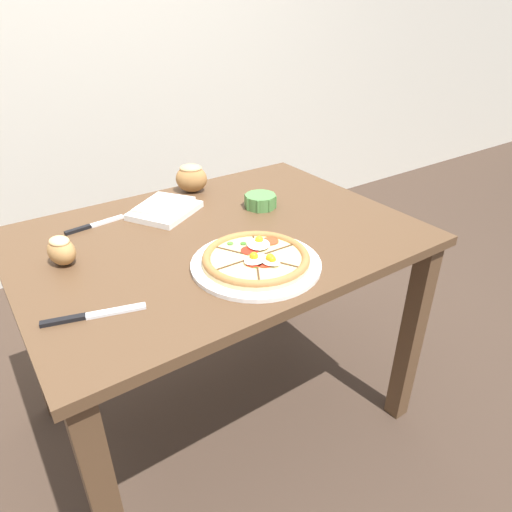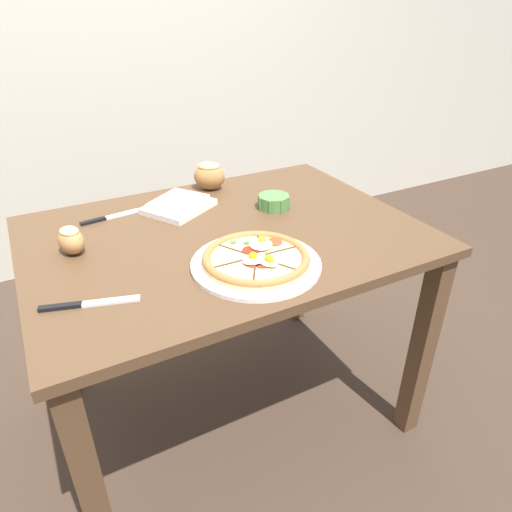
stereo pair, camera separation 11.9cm
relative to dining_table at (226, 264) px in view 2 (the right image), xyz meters
name	(u,v)px [view 2 (the right image)]	position (x,y,z in m)	size (l,w,h in m)	color
ground_plane	(231,407)	(0.00, 0.00, -0.64)	(12.00, 12.00, 0.00)	#3D2D23
wall_back	(97,15)	(0.00, 1.44, 0.66)	(10.00, 0.06, 2.60)	beige
dining_table	(226,264)	(0.00, 0.00, 0.00)	(1.16, 0.85, 0.76)	#513823
pizza	(256,260)	(-0.01, -0.22, 0.13)	(0.34, 0.34, 0.05)	white
ramekin_bowl	(274,201)	(0.22, 0.09, 0.14)	(0.11, 0.11, 0.04)	#4C8442
napkin_folded	(179,205)	(-0.07, 0.22, 0.13)	(0.26, 0.25, 0.04)	silver
bread_piece_near	(209,175)	(0.10, 0.35, 0.17)	(0.14, 0.14, 0.10)	#A3703D
bread_piece_mid	(71,240)	(-0.43, 0.08, 0.15)	(0.09, 0.10, 0.08)	#B27F47
knife_main	(89,304)	(-0.44, -0.20, 0.12)	(0.22, 0.08, 0.01)	silver
knife_spare	(109,217)	(-0.29, 0.26, 0.12)	(0.19, 0.04, 0.01)	silver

